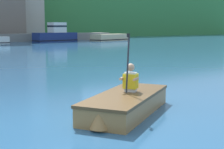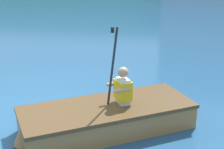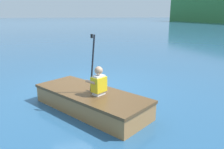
# 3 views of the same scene
# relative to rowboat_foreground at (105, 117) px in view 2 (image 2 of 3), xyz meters

# --- Properties ---
(ground_plane) EXTENTS (300.00, 300.00, 0.00)m
(ground_plane) POSITION_rel_rowboat_foreground_xyz_m (-1.45, 0.39, -0.24)
(ground_plane) COLOR #28567F
(rowboat_foreground) EXTENTS (2.90, 2.33, 0.42)m
(rowboat_foreground) POSITION_rel_rowboat_foreground_xyz_m (0.00, 0.00, 0.00)
(rowboat_foreground) COLOR #A3703D
(rowboat_foreground) RESTS_ON ground
(person_paddler) EXTENTS (0.45, 0.44, 1.25)m
(person_paddler) POSITION_rel_rowboat_foreground_xyz_m (0.26, 0.16, 0.46)
(person_paddler) COLOR silver
(person_paddler) RESTS_ON rowboat_foreground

